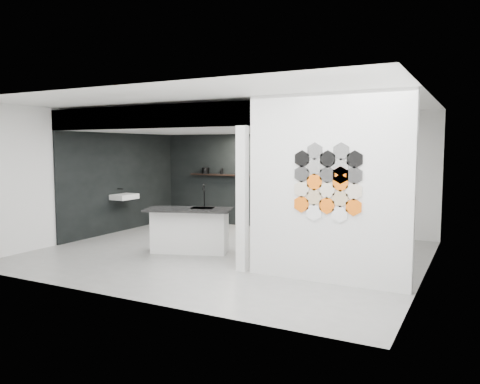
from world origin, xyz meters
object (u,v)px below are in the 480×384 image
wall_basin (124,197)px  bottle_dark (222,171)px  stockpot (205,171)px  kettle (273,173)px  utensil_cup (221,172)px  glass_bowl (291,174)px  glass_vase (291,173)px  partition_panel (327,189)px  kitchen_island (190,230)px

wall_basin → bottle_dark: bearing=54.5°
stockpot → kettle: size_ratio=1.22×
wall_basin → stockpot: stockpot is taller
stockpot → kettle: 1.95m
stockpot → utensil_cup: stockpot is taller
kettle → glass_bowl: 0.47m
wall_basin → bottle_dark: bottle_dark is taller
stockpot → utensil_cup: size_ratio=2.03×
glass_vase → glass_bowl: bearing=0.0°
partition_panel → kettle: 4.63m
wall_basin → glass_bowl: size_ratio=3.94×
glass_bowl → bottle_dark: size_ratio=1.01×
kettle → bottle_dark: bearing=-162.2°
wall_basin → utensil_cup: bearing=54.8°
glass_bowl → utensil_cup: size_ratio=1.58×
stockpot → utensil_cup: bearing=0.0°
wall_basin → bottle_dark: (1.47, 2.07, 0.54)m
wall_basin → stockpot: (0.97, 2.07, 0.55)m
wall_basin → glass_bowl: bearing=31.3°
partition_panel → utensil_cup: partition_panel is taller
bottle_dark → kitchen_island: bearing=-71.0°
wall_basin → kettle: kettle is taller
kitchen_island → bottle_dark: bottle_dark is taller
kettle → bottle_dark: bottle_dark is taller
stockpot → bottle_dark: bearing=0.0°
bottle_dark → utensil_cup: 0.03m
utensil_cup → bottle_dark: bearing=0.0°
partition_panel → kitchen_island: size_ratio=1.59×
stockpot → glass_bowl: (2.42, 0.00, -0.03)m
partition_panel → kitchen_island: 3.16m
utensil_cup → kitchen_island: bearing=-70.8°
wall_basin → partition_panel: bearing=-18.2°
kitchen_island → wall_basin: bearing=137.8°
bottle_dark → utensil_cup: size_ratio=1.56×
glass_bowl → utensil_cup: glass_bowl is taller
wall_basin → glass_vase: (3.39, 2.07, 0.54)m
glass_bowl → glass_vase: glass_vase is taller
kettle → glass_vase: glass_vase is taller
wall_basin → kettle: size_ratio=3.76×
glass_bowl → utensil_cup: 1.93m
wall_basin → kitchen_island: bearing=-22.6°
partition_panel → wall_basin: 5.78m
partition_panel → stockpot: 5.93m
partition_panel → bottle_dark: (-3.99, 3.87, -0.01)m
stockpot → utensil_cup: (0.49, 0.00, -0.03)m
utensil_cup → glass_vase: bearing=0.0°
glass_vase → bottle_dark: (-1.92, 0.00, 0.00)m
glass_vase → utensil_cup: bearing=180.0°
kitchen_island → stockpot: stockpot is taller
wall_basin → utensil_cup: (1.46, 2.07, 0.52)m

